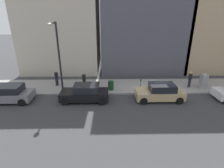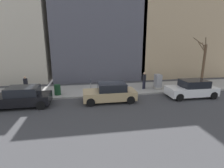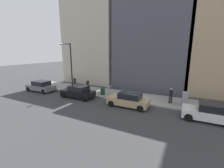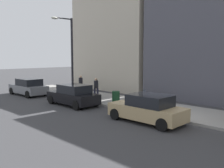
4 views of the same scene
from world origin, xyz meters
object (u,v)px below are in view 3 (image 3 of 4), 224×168
at_px(parked_car_tan, 129,100).
at_px(pedestrian_near_meter, 171,95).
at_px(streetlamp, 70,64).
at_px(office_block_center, 156,39).
at_px(pedestrian_midblock, 88,85).
at_px(office_tower_right, 99,43).
at_px(parked_car_grey, 41,86).
at_px(parked_car_black, 78,92).
at_px(pedestrian_far_corner, 75,82).
at_px(parking_meter, 122,92).
at_px(parked_car_white, 211,113).
at_px(trash_bin, 103,91).
at_px(utility_box, 185,99).

relative_size(parked_car_tan, pedestrian_near_meter, 2.54).
bearing_deg(pedestrian_near_meter, streetlamp, 148.08).
height_order(parked_car_tan, office_block_center, office_block_center).
distance_m(pedestrian_midblock, office_tower_right, 11.43).
relative_size(streetlamp, pedestrian_midblock, 3.92).
bearing_deg(parked_car_grey, parked_car_black, -90.52).
xyz_separation_m(parked_car_tan, parked_car_grey, (-0.08, 13.39, 0.00)).
height_order(pedestrian_midblock, pedestrian_far_corner, same).
height_order(parking_meter, office_tower_right, office_tower_right).
bearing_deg(office_block_center, pedestrian_midblock, 143.61).
relative_size(parked_car_grey, pedestrian_near_meter, 2.55).
height_order(parking_meter, pedestrian_near_meter, pedestrian_near_meter).
bearing_deg(parked_car_white, pedestrian_far_corner, 78.64).
bearing_deg(parked_car_black, trash_bin, -47.26).
relative_size(parked_car_tan, office_block_center, 0.28).
bearing_deg(parked_car_black, parked_car_grey, 90.72).
bearing_deg(parking_meter, parked_car_black, 107.63).
xyz_separation_m(pedestrian_near_meter, office_tower_right, (8.91, 14.62, 6.07)).
height_order(parked_car_tan, streetlamp, streetlamp).
xyz_separation_m(pedestrian_midblock, office_block_center, (9.49, -7.00, 6.52)).
bearing_deg(pedestrian_near_meter, parked_car_white, -75.08).
relative_size(pedestrian_far_corner, office_tower_right, 0.12).
relative_size(parked_car_white, trash_bin, 4.67).
bearing_deg(office_tower_right, parked_car_tan, -136.77).
distance_m(parked_car_black, pedestrian_midblock, 2.66).
bearing_deg(pedestrian_far_corner, office_tower_right, 27.14).
relative_size(parking_meter, office_tower_right, 0.09).
bearing_deg(parked_car_tan, parking_meter, 41.91).
xyz_separation_m(parked_car_tan, trash_bin, (2.07, 4.37, -0.14)).
bearing_deg(utility_box, pedestrian_far_corner, 86.65).
distance_m(parking_meter, office_block_center, 12.45).
bearing_deg(pedestrian_midblock, parked_car_grey, -30.55).
distance_m(parked_car_white, streetlamp, 16.69).
bearing_deg(pedestrian_midblock, utility_box, 126.12).
distance_m(parked_car_white, pedestrian_near_meter, 4.34).
bearing_deg(parking_meter, office_block_center, -7.57).
relative_size(parking_meter, utility_box, 0.94).
distance_m(parking_meter, trash_bin, 2.95).
distance_m(parked_car_tan, pedestrian_far_corner, 10.64).
bearing_deg(parked_car_white, parked_car_tan, 89.36).
height_order(trash_bin, pedestrian_far_corner, pedestrian_far_corner).
xyz_separation_m(trash_bin, pedestrian_near_meter, (0.53, -8.16, 0.49)).
distance_m(parked_car_tan, pedestrian_midblock, 7.54).
relative_size(utility_box, pedestrian_far_corner, 0.86).
relative_size(parked_car_white, parking_meter, 3.11).
relative_size(parking_meter, pedestrian_near_meter, 0.81).
bearing_deg(trash_bin, utility_box, -87.60).
bearing_deg(parked_car_grey, office_tower_right, -13.48).
distance_m(parked_car_tan, office_block_center, 13.89).
height_order(parked_car_white, parked_car_tan, same).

